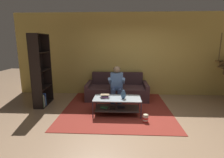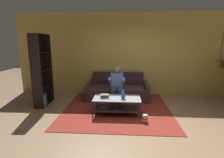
% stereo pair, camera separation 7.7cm
% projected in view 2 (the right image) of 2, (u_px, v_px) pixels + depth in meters
% --- Properties ---
extents(ground, '(16.80, 16.80, 0.00)m').
position_uv_depth(ground, '(137.00, 124.00, 4.13)').
color(ground, '#9C7C5E').
extents(back_partition, '(8.40, 0.12, 2.90)m').
position_uv_depth(back_partition, '(133.00, 55.00, 6.23)').
color(back_partition, tan).
rests_on(back_partition, ground).
extents(couch, '(2.04, 0.97, 0.85)m').
position_uv_depth(couch, '(118.00, 90.00, 5.96)').
color(couch, '#412A2E').
rests_on(couch, ground).
extents(person_seated_center, '(0.50, 0.58, 1.17)m').
position_uv_depth(person_seated_center, '(117.00, 84.00, 5.33)').
color(person_seated_center, navy).
rests_on(person_seated_center, ground).
extents(coffee_table, '(1.24, 0.62, 0.45)m').
position_uv_depth(coffee_table, '(117.00, 103.00, 4.65)').
color(coffee_table, '#AEBAC1').
rests_on(coffee_table, ground).
extents(area_rug, '(3.00, 3.28, 0.01)m').
position_uv_depth(area_rug, '(117.00, 106.00, 5.24)').
color(area_rug, maroon).
rests_on(area_rug, ground).
extents(vase, '(0.13, 0.13, 0.23)m').
position_uv_depth(vase, '(123.00, 95.00, 4.52)').
color(vase, '#385B82').
rests_on(vase, coffee_table).
extents(book_stack, '(0.26, 0.21, 0.09)m').
position_uv_depth(book_stack, '(105.00, 96.00, 4.63)').
color(book_stack, silver).
rests_on(book_stack, coffee_table).
extents(bookshelf, '(0.34, 0.90, 2.13)m').
position_uv_depth(bookshelf, '(40.00, 75.00, 5.25)').
color(bookshelf, black).
rests_on(bookshelf, ground).
extents(popcorn_tub, '(0.13, 0.13, 0.21)m').
position_uv_depth(popcorn_tub, '(145.00, 118.00, 4.18)').
color(popcorn_tub, red).
rests_on(popcorn_tub, ground).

